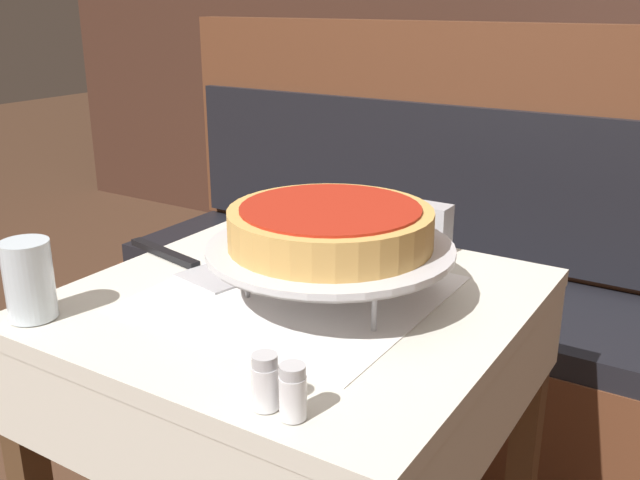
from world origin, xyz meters
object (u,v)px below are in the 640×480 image
at_px(water_glass_near, 29,280).
at_px(salt_shaker, 265,382).
at_px(booth_bench, 396,316).
at_px(condiment_caddy, 620,132).
at_px(pepper_shaker, 293,392).
at_px(dining_table_front, 297,356).
at_px(deep_dish_pizza, 330,226).
at_px(pizza_pan_stand, 330,251).
at_px(dining_table_rear, 597,170).
at_px(napkin_holder, 423,227).
at_px(pizza_server, 190,264).

xyz_separation_m(water_glass_near, salt_shaker, (0.44, -0.02, -0.03)).
xyz_separation_m(booth_bench, condiment_caddy, (0.41, 0.75, 0.45)).
height_order(pepper_shaker, condiment_caddy, condiment_caddy).
relative_size(dining_table_front, deep_dish_pizza, 2.31).
bearing_deg(deep_dish_pizza, pizza_pan_stand, 90.00).
xyz_separation_m(salt_shaker, pepper_shaker, (0.04, -0.00, -0.00)).
bearing_deg(pepper_shaker, water_glass_near, 178.15).
bearing_deg(dining_table_rear, deep_dish_pizza, -92.98).
bearing_deg(pepper_shaker, pizza_pan_stand, 114.33).
bearing_deg(booth_bench, condiment_caddy, 61.70).
bearing_deg(napkin_holder, pizza_server, -135.71).
height_order(dining_table_rear, napkin_holder, napkin_holder).
relative_size(dining_table_front, napkin_holder, 7.35).
bearing_deg(dining_table_front, condiment_caddy, 82.19).
distance_m(dining_table_front, deep_dish_pizza, 0.24).
relative_size(pepper_shaker, condiment_caddy, 0.39).
height_order(water_glass_near, napkin_holder, water_glass_near).
distance_m(pizza_server, napkin_holder, 0.44).
distance_m(dining_table_front, water_glass_near, 0.44).
xyz_separation_m(salt_shaker, condiment_caddy, (0.05, 1.84, 0.01)).
distance_m(dining_table_rear, booth_bench, 0.94).
bearing_deg(napkin_holder, booth_bench, 120.23).
height_order(pizza_server, pepper_shaker, pepper_shaker).
height_order(pizza_pan_stand, deep_dish_pizza, deep_dish_pizza).
xyz_separation_m(water_glass_near, pepper_shaker, (0.48, -0.02, -0.03)).
xyz_separation_m(salt_shaker, napkin_holder, (-0.07, 0.61, 0.01)).
bearing_deg(condiment_caddy, deep_dish_pizza, -95.73).
height_order(dining_table_front, deep_dish_pizza, deep_dish_pizza).
relative_size(dining_table_rear, salt_shaker, 10.69).
bearing_deg(napkin_holder, dining_table_front, -105.78).
bearing_deg(pizza_pan_stand, condiment_caddy, 84.27).
height_order(pizza_server, water_glass_near, water_glass_near).
distance_m(water_glass_near, condiment_caddy, 1.89).
height_order(dining_table_rear, water_glass_near, water_glass_near).
relative_size(water_glass_near, pepper_shaker, 1.80).
height_order(booth_bench, deep_dish_pizza, booth_bench).
bearing_deg(pepper_shaker, napkin_holder, 100.59).
height_order(dining_table_rear, pizza_pan_stand, pizza_pan_stand).
bearing_deg(condiment_caddy, water_glass_near, -105.16).
distance_m(booth_bench, deep_dish_pizza, 0.97).
height_order(dining_table_rear, booth_bench, booth_bench).
bearing_deg(dining_table_front, napkin_holder, 74.22).
bearing_deg(pizza_pan_stand, water_glass_near, -138.93).
relative_size(pizza_server, pepper_shaker, 4.76).
distance_m(dining_table_front, salt_shaker, 0.37).
relative_size(pizza_server, napkin_holder, 3.18).
relative_size(booth_bench, salt_shaker, 23.37).
height_order(dining_table_front, pizza_server, pizza_server).
relative_size(pizza_pan_stand, water_glass_near, 3.24).
bearing_deg(pizza_server, deep_dish_pizza, 2.63).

